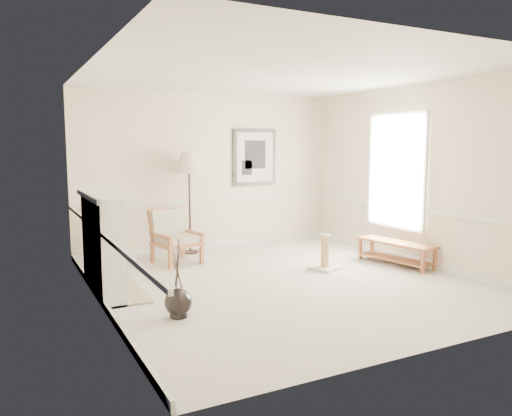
{
  "coord_description": "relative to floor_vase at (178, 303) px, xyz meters",
  "views": [
    {
      "loc": [
        -3.49,
        -5.99,
        1.91
      ],
      "look_at": [
        -0.05,
        0.7,
        0.98
      ],
      "focal_mm": 35.0,
      "sensor_mm": 36.0,
      "label": 1
    }
  ],
  "objects": [
    {
      "name": "floor_lamp",
      "position": [
        1.28,
        3.17,
        1.41
      ],
      "size": [
        0.75,
        0.75,
        1.81
      ],
      "rotation": [
        0.0,
        0.0,
        0.41
      ],
      "color": "black",
      "rests_on": "ground"
    },
    {
      "name": "armchair",
      "position": [
        0.79,
        2.61,
        0.31
      ],
      "size": [
        0.8,
        0.83,
        0.88
      ],
      "rotation": [
        0.0,
        0.0,
        0.22
      ],
      "color": "brown",
      "rests_on": "ground"
    },
    {
      "name": "floor_vase",
      "position": [
        0.0,
        0.0,
        0.0
      ],
      "size": [
        0.31,
        0.31,
        0.9
      ],
      "rotation": [
        0.0,
        0.0,
        -0.28
      ],
      "color": "black",
      "rests_on": "ground"
    },
    {
      "name": "room",
      "position": [
        1.93,
        0.85,
        1.7
      ],
      "size": [
        5.04,
        5.54,
        2.92
      ],
      "color": "beige",
      "rests_on": "ground"
    },
    {
      "name": "bench",
      "position": [
        3.94,
        0.8,
        0.09
      ],
      "size": [
        0.63,
        1.4,
        0.38
      ],
      "rotation": [
        0.0,
        0.0,
        0.17
      ],
      "color": "brown",
      "rests_on": "ground"
    },
    {
      "name": "fireplace",
      "position": [
        -0.55,
        1.37,
        0.48
      ],
      "size": [
        0.64,
        1.64,
        1.31
      ],
      "color": "white",
      "rests_on": "ground"
    },
    {
      "name": "scratching_post",
      "position": [
        2.73,
        1.05,
        0.01
      ],
      "size": [
        0.51,
        0.51,
        0.56
      ],
      "rotation": [
        0.0,
        0.0,
        0.37
      ],
      "color": "white",
      "rests_on": "ground"
    },
    {
      "name": "ground",
      "position": [
        1.79,
        0.77,
        -0.17
      ],
      "size": [
        5.5,
        5.5,
        0.0
      ],
      "primitive_type": "plane",
      "color": "silver",
      "rests_on": "ground"
    }
  ]
}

